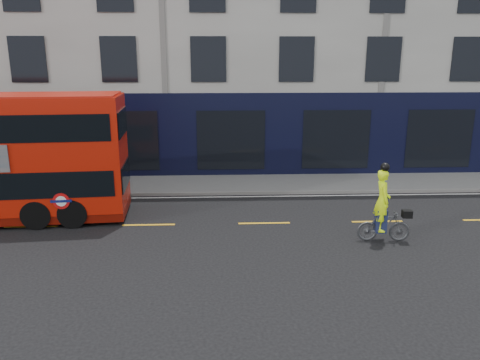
{
  "coord_description": "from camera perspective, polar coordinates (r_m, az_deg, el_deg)",
  "views": [
    {
      "loc": [
        2.51,
        -13.82,
        5.65
      ],
      "look_at": [
        3.2,
        2.52,
        1.3
      ],
      "focal_mm": 35.0,
      "sensor_mm": 36.0,
      "label": 1
    }
  ],
  "objects": [
    {
      "name": "road_edge_line",
      "position": [
        19.52,
        -9.7,
        -2.14
      ],
      "size": [
        58.0,
        0.1,
        0.01
      ],
      "primitive_type": "cube",
      "color": "silver",
      "rests_on": "ground"
    },
    {
      "name": "lane_dashes",
      "position": [
        16.52,
        -11.06,
        -5.38
      ],
      "size": [
        58.0,
        0.12,
        0.01
      ],
      "primitive_type": null,
      "color": "gold",
      "rests_on": "ground"
    },
    {
      "name": "ground",
      "position": [
        15.14,
        -11.88,
        -7.36
      ],
      "size": [
        120.0,
        120.0,
        0.0
      ],
      "primitive_type": "plane",
      "color": "black",
      "rests_on": "ground"
    },
    {
      "name": "cyclist",
      "position": [
        15.23,
        17.06,
        -3.99
      ],
      "size": [
        1.67,
        0.74,
        2.53
      ],
      "rotation": [
        0.0,
        0.0,
        -0.07
      ],
      "color": "#484A4D",
      "rests_on": "ground"
    },
    {
      "name": "building_terrace",
      "position": [
        26.94,
        -8.19,
        18.67
      ],
      "size": [
        50.0,
        10.07,
        15.0
      ],
      "color": "beige",
      "rests_on": "ground"
    },
    {
      "name": "kerb",
      "position": [
        19.79,
        -9.61,
        -1.71
      ],
      "size": [
        60.0,
        0.12,
        0.13
      ],
      "primitive_type": "cube",
      "color": "slate",
      "rests_on": "ground"
    },
    {
      "name": "pavement",
      "position": [
        21.22,
        -9.12,
        -0.57
      ],
      "size": [
        60.0,
        3.0,
        0.12
      ],
      "primitive_type": "cube",
      "color": "slate",
      "rests_on": "ground"
    }
  ]
}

